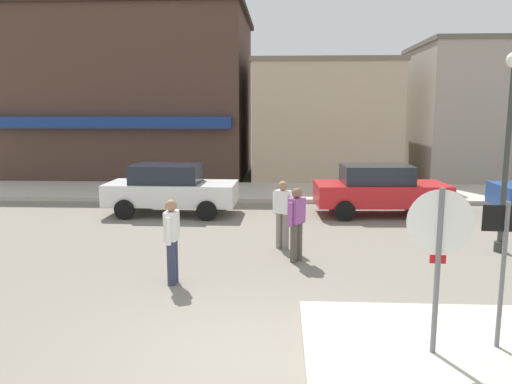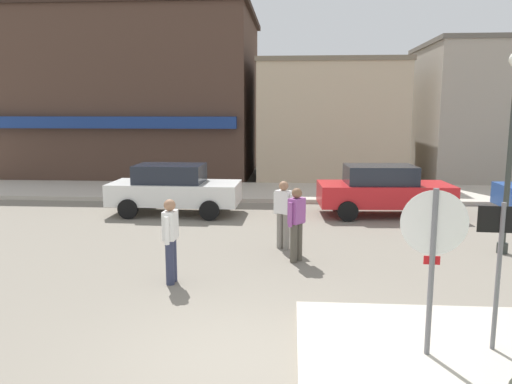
{
  "view_description": "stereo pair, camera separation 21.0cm",
  "coord_description": "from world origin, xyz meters",
  "px_view_note": "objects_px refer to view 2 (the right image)",
  "views": [
    {
      "loc": [
        0.37,
        -6.02,
        3.25
      ],
      "look_at": [
        -0.18,
        4.5,
        1.5
      ],
      "focal_mm": 35.0,
      "sensor_mm": 36.0,
      "label": 1
    },
    {
      "loc": [
        0.58,
        -6.01,
        3.25
      ],
      "look_at": [
        -0.18,
        4.5,
        1.5
      ],
      "focal_mm": 35.0,
      "sensor_mm": 36.0,
      "label": 2
    }
  ],
  "objects_px": {
    "pedestrian_crossing_near": "(171,238)",
    "one_way_sign": "(499,262)",
    "stop_sign": "(433,251)",
    "pedestrian_crossing_far": "(296,222)",
    "pedestrian_kerb_side": "(283,213)",
    "parked_car_second": "(383,190)",
    "parked_car_nearest": "(174,188)"
  },
  "relations": [
    {
      "from": "parked_car_nearest",
      "to": "pedestrian_kerb_side",
      "type": "relative_size",
      "value": 2.5
    },
    {
      "from": "stop_sign",
      "to": "parked_car_second",
      "type": "distance_m",
      "value": 9.34
    },
    {
      "from": "parked_car_second",
      "to": "pedestrian_crossing_near",
      "type": "distance_m",
      "value": 8.21
    },
    {
      "from": "stop_sign",
      "to": "pedestrian_kerb_side",
      "type": "distance_m",
      "value": 5.68
    },
    {
      "from": "parked_car_nearest",
      "to": "pedestrian_crossing_near",
      "type": "distance_m",
      "value": 6.42
    },
    {
      "from": "pedestrian_crossing_near",
      "to": "one_way_sign",
      "type": "bearing_deg",
      "value": -27.88
    },
    {
      "from": "one_way_sign",
      "to": "parked_car_nearest",
      "type": "relative_size",
      "value": 0.52
    },
    {
      "from": "one_way_sign",
      "to": "pedestrian_kerb_side",
      "type": "bearing_deg",
      "value": 119.06
    },
    {
      "from": "parked_car_nearest",
      "to": "parked_car_second",
      "type": "bearing_deg",
      "value": 1.84
    },
    {
      "from": "pedestrian_crossing_near",
      "to": "pedestrian_crossing_far",
      "type": "xyz_separation_m",
      "value": [
        2.36,
        1.52,
        0.0
      ]
    },
    {
      "from": "parked_car_second",
      "to": "parked_car_nearest",
      "type": "bearing_deg",
      "value": -178.16
    },
    {
      "from": "parked_car_nearest",
      "to": "stop_sign",
      "type": "bearing_deg",
      "value": -59.03
    },
    {
      "from": "parked_car_second",
      "to": "pedestrian_kerb_side",
      "type": "distance_m",
      "value": 4.97
    },
    {
      "from": "stop_sign",
      "to": "parked_car_second",
      "type": "bearing_deg",
      "value": 83.5
    },
    {
      "from": "pedestrian_crossing_near",
      "to": "pedestrian_crossing_far",
      "type": "bearing_deg",
      "value": 32.72
    },
    {
      "from": "parked_car_second",
      "to": "pedestrian_crossing_far",
      "type": "distance_m",
      "value": 5.64
    },
    {
      "from": "parked_car_second",
      "to": "pedestrian_crossing_far",
      "type": "xyz_separation_m",
      "value": [
        -2.7,
        -4.95,
        0.06
      ]
    },
    {
      "from": "pedestrian_crossing_far",
      "to": "pedestrian_kerb_side",
      "type": "bearing_deg",
      "value": 106.71
    },
    {
      "from": "one_way_sign",
      "to": "pedestrian_crossing_far",
      "type": "xyz_separation_m",
      "value": [
        -2.54,
        4.11,
        -0.46
      ]
    },
    {
      "from": "pedestrian_crossing_far",
      "to": "pedestrian_crossing_near",
      "type": "bearing_deg",
      "value": -147.28
    },
    {
      "from": "stop_sign",
      "to": "pedestrian_crossing_near",
      "type": "bearing_deg",
      "value": 145.16
    },
    {
      "from": "pedestrian_crossing_near",
      "to": "parked_car_second",
      "type": "bearing_deg",
      "value": 51.98
    },
    {
      "from": "parked_car_nearest",
      "to": "parked_car_second",
      "type": "height_order",
      "value": "same"
    },
    {
      "from": "pedestrian_kerb_side",
      "to": "one_way_sign",
      "type": "bearing_deg",
      "value": -60.94
    },
    {
      "from": "parked_car_nearest",
      "to": "parked_car_second",
      "type": "xyz_separation_m",
      "value": [
        6.49,
        0.21,
        0.0
      ]
    },
    {
      "from": "stop_sign",
      "to": "parked_car_second",
      "type": "relative_size",
      "value": 0.56
    },
    {
      "from": "one_way_sign",
      "to": "parked_car_second",
      "type": "bearing_deg",
      "value": 88.98
    },
    {
      "from": "stop_sign",
      "to": "parked_car_second",
      "type": "height_order",
      "value": "stop_sign"
    },
    {
      "from": "parked_car_nearest",
      "to": "pedestrian_kerb_side",
      "type": "xyz_separation_m",
      "value": [
        3.49,
        -3.75,
        0.06
      ]
    },
    {
      "from": "stop_sign",
      "to": "parked_car_nearest",
      "type": "height_order",
      "value": "stop_sign"
    },
    {
      "from": "stop_sign",
      "to": "one_way_sign",
      "type": "relative_size",
      "value": 1.1
    },
    {
      "from": "stop_sign",
      "to": "pedestrian_crossing_far",
      "type": "distance_m",
      "value": 4.65
    }
  ]
}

